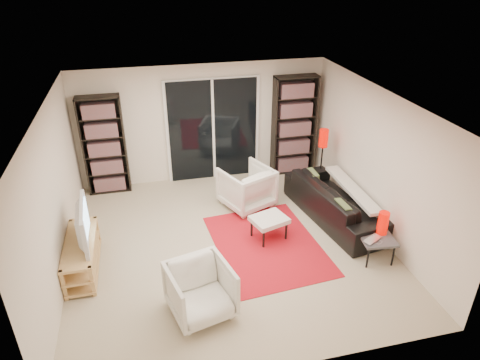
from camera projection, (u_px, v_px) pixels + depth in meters
name	position (u px, v px, depth m)	size (l,w,h in m)	color
floor	(230.00, 243.00, 7.06)	(5.00, 5.00, 0.00)	#BDB192
wall_back	(203.00, 124.00, 8.65)	(5.00, 0.02, 2.40)	silver
wall_front	(280.00, 290.00, 4.35)	(5.00, 0.02, 2.40)	silver
wall_left	(54.00, 198.00, 5.99)	(0.02, 5.00, 2.40)	silver
wall_right	(377.00, 163.00, 7.01)	(0.02, 5.00, 2.40)	silver
ceiling	(228.00, 103.00, 5.94)	(5.00, 5.00, 0.02)	white
sliding_door	(213.00, 130.00, 8.73)	(1.92, 0.08, 2.16)	white
bookshelf_left	(104.00, 146.00, 8.21)	(0.80, 0.30, 1.95)	black
bookshelf_right	(294.00, 126.00, 8.97)	(0.90, 0.30, 2.10)	black
tv_stand	(82.00, 255.00, 6.37)	(0.43, 1.34, 0.50)	#E1BE72
tv	(77.00, 225.00, 6.12)	(1.02, 0.13, 0.59)	black
rug	(267.00, 245.00, 7.02)	(1.63, 2.20, 0.01)	red
sofa	(337.00, 201.00, 7.61)	(2.28, 0.89, 0.67)	black
armchair_back	(246.00, 187.00, 7.96)	(0.84, 0.86, 0.78)	white
armchair_front	(201.00, 291.00, 5.54)	(0.77, 0.80, 0.72)	white
ottoman	(269.00, 220.00, 7.04)	(0.67, 0.60, 0.40)	white
side_table	(377.00, 239.00, 6.55)	(0.55, 0.55, 0.40)	#48484D
laptop	(375.00, 241.00, 6.42)	(0.33, 0.21, 0.03)	silver
table_lamp	(383.00, 223.00, 6.55)	(0.16, 0.16, 0.37)	#CB0800
floor_lamp	(323.00, 145.00, 8.27)	(0.19, 0.19, 1.28)	black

